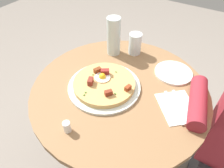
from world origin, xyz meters
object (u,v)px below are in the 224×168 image
object	(u,v)px
breakfast_pizza	(104,83)
fork	(182,106)
bread_plate	(173,73)
knife	(174,107)
pizza_plate	(104,86)
water_bottle	(114,36)
dining_table	(119,111)
salt_shaker	(67,127)
water_glass	(135,44)

from	to	relation	value
breakfast_pizza	fork	xyz separation A→B (m)	(0.34, 0.07, -0.02)
bread_plate	knife	bearing A→B (deg)	-70.28
pizza_plate	bread_plate	bearing A→B (deg)	48.12
bread_plate	water_bottle	distance (m)	0.35
dining_table	pizza_plate	distance (m)	0.19
fork	water_bottle	distance (m)	0.49
dining_table	bread_plate	size ratio (longest dim) A/B	4.43
bread_plate	salt_shaker	size ratio (longest dim) A/B	3.81
water_bottle	water_glass	bearing A→B (deg)	31.60
salt_shaker	knife	bearing A→B (deg)	46.58
salt_shaker	dining_table	bearing A→B (deg)	81.03
bread_plate	water_bottle	bearing A→B (deg)	-179.11
breakfast_pizza	fork	bearing A→B (deg)	12.44
dining_table	knife	distance (m)	0.31
fork	water_glass	size ratio (longest dim) A/B	1.57
water_bottle	bread_plate	bearing A→B (deg)	0.89
dining_table	bread_plate	xyz separation A→B (m)	(0.17, 0.22, 0.18)
pizza_plate	water_glass	distance (m)	0.32
dining_table	knife	bearing A→B (deg)	3.11
dining_table	fork	distance (m)	0.33
breakfast_pizza	dining_table	bearing A→B (deg)	30.93
breakfast_pizza	knife	distance (m)	0.31
pizza_plate	water_glass	bearing A→B (deg)	91.95
dining_table	water_bottle	world-z (taller)	water_bottle
pizza_plate	fork	bearing A→B (deg)	12.58
bread_plate	water_glass	xyz separation A→B (m)	(-0.24, 0.05, 0.05)
bread_plate	fork	distance (m)	0.21
water_glass	water_bottle	xyz separation A→B (m)	(-0.10, -0.06, 0.04)
breakfast_pizza	water_bottle	world-z (taller)	water_bottle
fork	knife	world-z (taller)	same
dining_table	bread_plate	distance (m)	0.33
salt_shaker	breakfast_pizza	bearing A→B (deg)	92.84
dining_table	fork	world-z (taller)	fork
pizza_plate	water_glass	size ratio (longest dim) A/B	2.85
pizza_plate	water_bottle	world-z (taller)	water_bottle
breakfast_pizza	salt_shaker	size ratio (longest dim) A/B	5.83
pizza_plate	water_bottle	size ratio (longest dim) A/B	1.62
pizza_plate	knife	world-z (taller)	pizza_plate
bread_plate	knife	distance (m)	0.22
breakfast_pizza	water_glass	bearing A→B (deg)	91.78
fork	bread_plate	bearing A→B (deg)	-13.89
breakfast_pizza	fork	size ratio (longest dim) A/B	1.54
knife	water_glass	size ratio (longest dim) A/B	1.57
pizza_plate	water_bottle	xyz separation A→B (m)	(-0.11, 0.25, 0.10)
salt_shaker	water_bottle	bearing A→B (deg)	103.13
salt_shaker	fork	bearing A→B (deg)	46.27
breakfast_pizza	knife	size ratio (longest dim) A/B	1.54
fork	water_glass	world-z (taller)	water_glass
water_glass	water_bottle	distance (m)	0.12
dining_table	water_glass	xyz separation A→B (m)	(-0.07, 0.28, 0.23)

